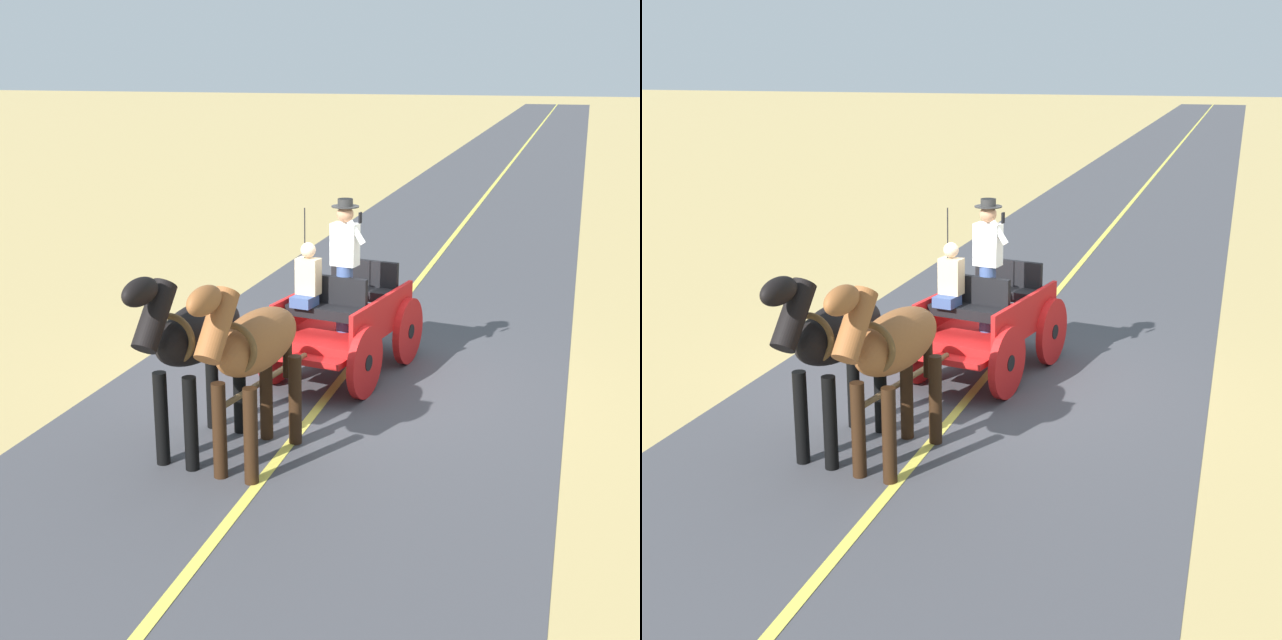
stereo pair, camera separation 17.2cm
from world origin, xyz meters
TOP-DOWN VIEW (x-y plane):
  - ground_plane at (0.00, 0.00)m, footprint 200.00×200.00m
  - road_surface at (0.00, 0.00)m, footprint 5.99×160.00m
  - road_centre_stripe at (0.00, 0.00)m, footprint 0.12×160.00m
  - horse_drawn_carriage at (0.05, -0.27)m, footprint 1.81×4.51m
  - horse_near_side at (0.21, 2.77)m, footprint 0.74×2.14m
  - horse_off_side at (0.93, 2.65)m, footprint 0.74×2.14m

SIDE VIEW (x-z plane):
  - ground_plane at x=0.00m, z-range 0.00..0.00m
  - road_surface at x=0.00m, z-range 0.00..0.01m
  - road_centre_stripe at x=0.00m, z-range 0.01..0.01m
  - horse_drawn_carriage at x=0.05m, z-range -0.43..2.07m
  - horse_near_side at x=0.21m, z-range 0.22..2.43m
  - horse_off_side at x=0.93m, z-range 0.22..2.43m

